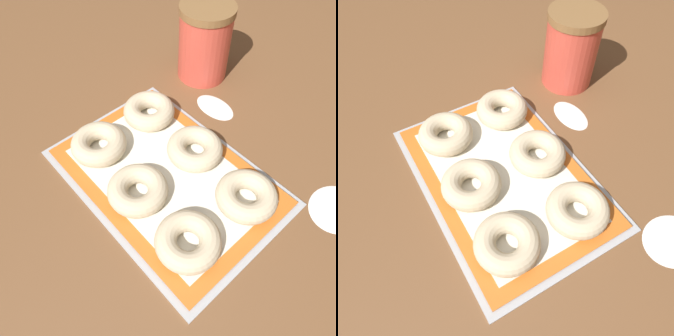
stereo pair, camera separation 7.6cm
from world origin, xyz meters
The scene contains 12 objects.
ground_plane centered at (0.00, 0.00, 0.00)m, with size 2.80×2.80×0.00m, color brown.
baking_tray centered at (0.01, 0.00, 0.00)m, with size 0.44×0.31×0.01m.
baking_mat centered at (0.01, 0.00, 0.01)m, with size 0.42×0.28×0.00m.
bagel_front_left centered at (-0.13, -0.06, 0.03)m, with size 0.11×0.11×0.04m.
bagel_front_center centered at (0.01, -0.07, 0.03)m, with size 0.11×0.11×0.04m.
bagel_front_right centered at (0.14, -0.07, 0.03)m, with size 0.11×0.11×0.04m.
bagel_back_left centered at (-0.13, 0.08, 0.03)m, with size 0.11×0.11×0.04m.
bagel_back_center centered at (0.01, 0.08, 0.03)m, with size 0.11×0.11×0.04m.
bagel_back_right centered at (0.15, 0.07, 0.03)m, with size 0.11×0.11×0.04m.
flour_canister centered at (-0.17, 0.28, 0.09)m, with size 0.13×0.13×0.18m.
flour_patch_near centered at (-0.07, 0.22, 0.00)m, with size 0.10×0.06×0.00m.
flour_patch_far centered at (0.27, 0.19, 0.00)m, with size 0.10×0.11×0.00m.
Camera 1 is at (0.28, -0.24, 0.54)m, focal length 35.00 mm.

